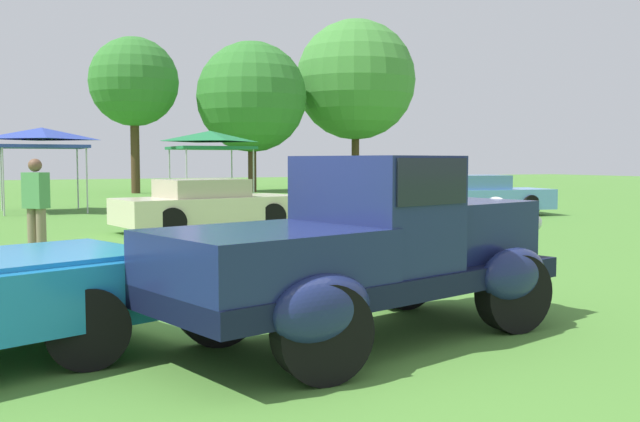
{
  "coord_description": "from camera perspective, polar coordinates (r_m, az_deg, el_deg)",
  "views": [
    {
      "loc": [
        -2.4,
        -5.47,
        1.66
      ],
      "look_at": [
        0.88,
        1.42,
        1.11
      ],
      "focal_mm": 39.7,
      "sensor_mm": 36.0,
      "label": 1
    }
  ],
  "objects": [
    {
      "name": "canopy_tent_right_field",
      "position": [
        25.48,
        -8.84,
        5.76
      ],
      "size": [
        2.64,
        2.64,
        2.71
      ],
      "color": "#B7B7BC",
      "rests_on": "ground_plane"
    },
    {
      "name": "feature_pickup_truck",
      "position": [
        6.55,
        3.98,
        -2.89
      ],
      "size": [
        4.34,
        2.62,
        1.7
      ],
      "color": "black",
      "rests_on": "ground_plane"
    },
    {
      "name": "spectator_between_cars",
      "position": [
        12.72,
        -21.91,
        0.44
      ],
      "size": [
        0.44,
        0.46,
        1.69
      ],
      "color": "#7F7056",
      "rests_on": "ground_plane"
    },
    {
      "name": "spectator_near_truck",
      "position": [
        14.86,
        9.76,
        1.16
      ],
      "size": [
        0.43,
        0.47,
        1.69
      ],
      "color": "#383838",
      "rests_on": "ground_plane"
    },
    {
      "name": "show_car_cream",
      "position": [
        16.91,
        -9.04,
        0.45
      ],
      "size": [
        4.55,
        2.45,
        1.22
      ],
      "color": "beige",
      "rests_on": "ground_plane"
    },
    {
      "name": "canopy_tent_center_field",
      "position": [
        24.39,
        -21.51,
        5.6
      ],
      "size": [
        2.66,
        2.66,
        2.71
      ],
      "color": "#B7B7BC",
      "rests_on": "ground_plane"
    },
    {
      "name": "treeline_mid_left",
      "position": [
        37.19,
        -14.78,
        10.0
      ],
      "size": [
        4.45,
        4.45,
        7.83
      ],
      "color": "#47331E",
      "rests_on": "ground_plane"
    },
    {
      "name": "show_car_skyblue",
      "position": [
        21.76,
        12.38,
        1.21
      ],
      "size": [
        4.76,
        2.41,
        1.22
      ],
      "color": "#669EDB",
      "rests_on": "ground_plane"
    },
    {
      "name": "treeline_center",
      "position": [
        37.73,
        -5.52,
        9.12
      ],
      "size": [
        5.78,
        5.78,
        7.88
      ],
      "color": "#47331E",
      "rests_on": "ground_plane"
    },
    {
      "name": "treeline_mid_right",
      "position": [
        40.81,
        2.89,
        10.5
      ],
      "size": [
        6.77,
        6.77,
        9.6
      ],
      "color": "#47331E",
      "rests_on": "ground_plane"
    },
    {
      "name": "ground_plane",
      "position": [
        6.2,
        -1.77,
        -11.42
      ],
      "size": [
        120.0,
        120.0,
        0.0
      ],
      "primitive_type": "plane",
      "color": "#4C8433"
    }
  ]
}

